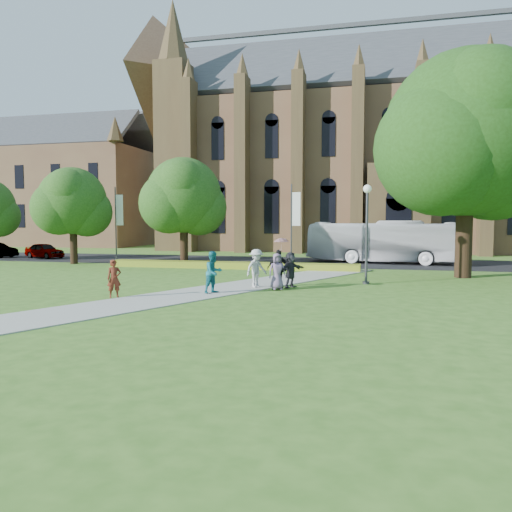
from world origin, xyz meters
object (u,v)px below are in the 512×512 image
(tour_coach, at_px, (385,242))
(car_0, at_px, (44,250))
(streetlamp, at_px, (367,222))
(pedestrian_0, at_px, (114,279))
(large_tree, at_px, (467,134))

(tour_coach, xyz_separation_m, car_0, (-29.63, -1.67, -1.00))
(streetlamp, relative_size, tour_coach, 0.43)
(car_0, xyz_separation_m, pedestrian_0, (18.07, -19.65, 0.16))
(large_tree, xyz_separation_m, car_0, (-34.02, 7.53, -7.67))
(pedestrian_0, bearing_deg, large_tree, 0.81)
(tour_coach, distance_m, car_0, 29.69)
(large_tree, bearing_deg, streetlamp, -140.71)
(tour_coach, bearing_deg, large_tree, -146.50)
(streetlamp, xyz_separation_m, large_tree, (5.50, 4.50, 5.07))
(large_tree, height_order, tour_coach, large_tree)
(car_0, height_order, pedestrian_0, pedestrian_0)
(large_tree, height_order, car_0, large_tree)
(streetlamp, height_order, pedestrian_0, streetlamp)
(streetlamp, height_order, car_0, streetlamp)
(car_0, distance_m, pedestrian_0, 26.69)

